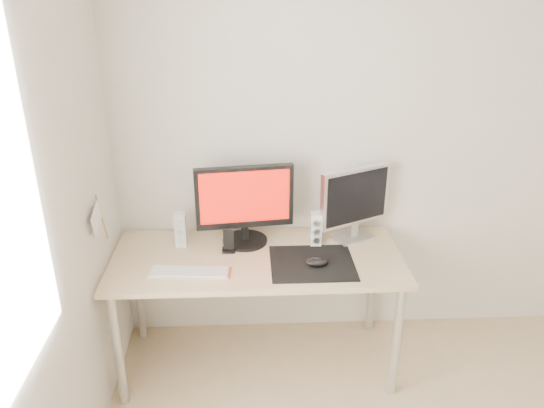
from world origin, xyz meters
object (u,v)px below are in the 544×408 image
main_monitor (244,202)px  keyboard (189,272)px  speaker_right (316,229)px  desk (257,268)px  speaker_left (181,230)px  phone_dock (229,245)px  second_monitor (355,200)px  mouse (317,262)px

main_monitor → keyboard: 0.50m
main_monitor → speaker_right: bearing=-5.4°
desk → speaker_right: size_ratio=8.22×
speaker_left → phone_dock: bearing=-17.8°
speaker_left → second_monitor: bearing=2.6°
mouse → second_monitor: 0.46m
desk → phone_dock: 0.20m
mouse → speaker_right: 0.26m
main_monitor → speaker_right: main_monitor is taller
speaker_left → keyboard: 0.34m
mouse → phone_dock: size_ratio=0.90×
desk → main_monitor: size_ratio=2.90×
speaker_left → speaker_right: bearing=-1.8°
second_monitor → main_monitor: bearing=-177.1°
second_monitor → speaker_left: size_ratio=2.23×
speaker_right → phone_dock: size_ratio=1.48×
phone_dock → speaker_left: bearing=162.2°
main_monitor → keyboard: (-0.29, -0.33, -0.25)m
speaker_right → desk: bearing=-159.9°
desk → speaker_right: bearing=20.1°
desk → speaker_left: speaker_left is taller
second_monitor → speaker_right: 0.28m
mouse → speaker_right: speaker_right is taller
speaker_left → phone_dock: 0.29m
second_monitor → speaker_right: bearing=-163.2°
desk → phone_dock: bearing=158.6°
speaker_left → mouse: bearing=-20.1°
mouse → phone_dock: phone_dock is taller
mouse → speaker_left: 0.80m
main_monitor → keyboard: size_ratio=1.29×
speaker_right → keyboard: 0.76m
speaker_left → speaker_right: 0.77m
keyboard → phone_dock: (0.20, 0.23, 0.03)m
main_monitor → speaker_right: (0.40, -0.04, -0.16)m
speaker_right → phone_dock: speaker_right is taller
main_monitor → speaker_right: size_ratio=2.83×
keyboard → phone_dock: phone_dock is taller
desk → main_monitor: (-0.06, 0.16, 0.33)m
second_monitor → keyboard: second_monitor is taller
mouse → keyboard: size_ratio=0.28×
main_monitor → keyboard: bearing=-131.3°
mouse → desk: bearing=158.6°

